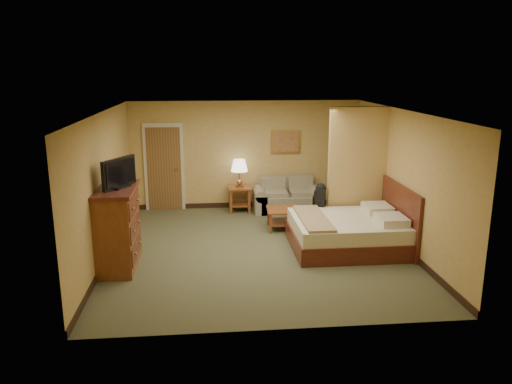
{
  "coord_description": "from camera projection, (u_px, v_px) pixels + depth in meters",
  "views": [
    {
      "loc": [
        -0.9,
        -8.88,
        3.36
      ],
      "look_at": [
        0.03,
        0.6,
        0.97
      ],
      "focal_mm": 35.0,
      "sensor_mm": 36.0,
      "label": 1
    }
  ],
  "objects": [
    {
      "name": "wall_picture",
      "position": [
        286.0,
        142.0,
        12.05
      ],
      "size": [
        0.72,
        0.04,
        0.56
      ],
      "color": "#B78E3F",
      "rests_on": "back_wall"
    },
    {
      "name": "loveseat",
      "position": [
        287.0,
        200.0,
        11.99
      ],
      "size": [
        1.63,
        0.76,
        0.82
      ],
      "color": "gray",
      "rests_on": "floor"
    },
    {
      "name": "left_wall",
      "position": [
        105.0,
        186.0,
        8.9
      ],
      "size": [
        0.02,
        6.0,
        2.6
      ],
      "primitive_type": "cube",
      "color": "tan",
      "rests_on": "floor"
    },
    {
      "name": "partition",
      "position": [
        357.0,
        170.0,
        10.26
      ],
      "size": [
        1.2,
        0.15,
        2.6
      ],
      "primitive_type": "cube",
      "color": "tan",
      "rests_on": "floor"
    },
    {
      "name": "right_wall",
      "position": [
        402.0,
        180.0,
        9.42
      ],
      "size": [
        0.02,
        6.0,
        2.6
      ],
      "primitive_type": "cube",
      "color": "tan",
      "rests_on": "floor"
    },
    {
      "name": "back_wall",
      "position": [
        245.0,
        155.0,
        12.06
      ],
      "size": [
        5.5,
        0.02,
        2.6
      ],
      "primitive_type": "cube",
      "color": "tan",
      "rests_on": "floor"
    },
    {
      "name": "side_table",
      "position": [
        240.0,
        195.0,
        11.92
      ],
      "size": [
        0.54,
        0.54,
        0.6
      ],
      "color": "brown",
      "rests_on": "floor"
    },
    {
      "name": "floor",
      "position": [
        258.0,
        249.0,
        9.48
      ],
      "size": [
        6.0,
        6.0,
        0.0
      ],
      "primitive_type": "plane",
      "color": "#505235",
      "rests_on": "ground"
    },
    {
      "name": "baseboard",
      "position": [
        246.0,
        205.0,
        12.35
      ],
      "size": [
        5.5,
        0.02,
        0.12
      ],
      "primitive_type": "cube",
      "color": "black",
      "rests_on": "floor"
    },
    {
      "name": "ceiling",
      "position": [
        258.0,
        111.0,
        8.85
      ],
      "size": [
        6.0,
        6.0,
        0.0
      ],
      "primitive_type": "plane",
      "rotation": [
        3.14,
        0.0,
        0.0
      ],
      "color": "white",
      "rests_on": "back_wall"
    },
    {
      "name": "coffee_table",
      "position": [
        283.0,
        214.0,
        10.62
      ],
      "size": [
        0.72,
        0.72,
        0.44
      ],
      "rotation": [
        0.0,
        0.0,
        -0.05
      ],
      "color": "brown",
      "rests_on": "floor"
    },
    {
      "name": "tv",
      "position": [
        119.0,
        174.0,
        8.26
      ],
      "size": [
        0.44,
        0.75,
        0.5
      ],
      "rotation": [
        0.0,
        0.0,
        -0.49
      ],
      "color": "black",
      "rests_on": "dresser"
    },
    {
      "name": "backpack",
      "position": [
        321.0,
        194.0,
        10.22
      ],
      "size": [
        0.26,
        0.32,
        0.47
      ],
      "rotation": [
        0.0,
        0.0,
        -0.32
      ],
      "color": "black",
      "rests_on": "bed"
    },
    {
      "name": "dresser",
      "position": [
        117.0,
        228.0,
        8.48
      ],
      "size": [
        0.69,
        1.32,
        1.41
      ],
      "color": "brown",
      "rests_on": "floor"
    },
    {
      "name": "bed",
      "position": [
        353.0,
        232.0,
        9.47
      ],
      "size": [
        2.2,
        1.87,
        1.21
      ],
      "color": "#4F1C12",
      "rests_on": "floor"
    },
    {
      "name": "table_lamp",
      "position": [
        239.0,
        166.0,
        11.75
      ],
      "size": [
        0.4,
        0.4,
        0.66
      ],
      "color": "#A4783C",
      "rests_on": "side_table"
    },
    {
      "name": "door",
      "position": [
        164.0,
        168.0,
        11.9
      ],
      "size": [
        0.94,
        0.16,
        2.1
      ],
      "color": "beige",
      "rests_on": "floor"
    }
  ]
}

